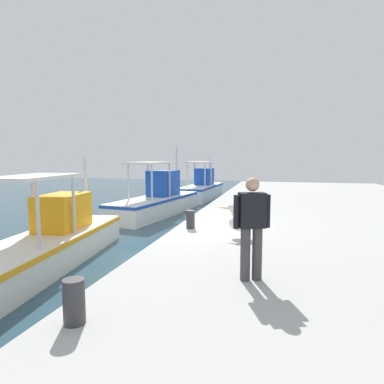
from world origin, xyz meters
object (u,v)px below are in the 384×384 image
Objects in this scene: pelican at (241,222)px; fisherman_standing at (252,224)px; fishing_boat_fourth at (202,188)px; mooring_bollard_second at (190,219)px; mooring_bollard_nearest at (74,302)px; fishing_boat_second at (51,240)px; fishing_boat_third at (157,200)px.

fisherman_standing is (-2.84, -0.45, 0.52)m from pelican.
fishing_boat_fourth is 17.18m from fisherman_standing.
fishing_boat_fourth is 13.17m from mooring_bollard_second.
mooring_bollard_second is at bearing -0.00° from mooring_bollard_nearest.
fisherman_standing is at bearing -170.99° from pelican.
fishing_boat_second is at bearing 176.39° from fishing_boat_fourth.
fishing_boat_fourth is at bearing 16.31° from pelican.
pelican is at bearing 9.01° from fisherman_standing.
fishing_boat_fourth is 14.30m from pelican.
fishing_boat_third is 7.06m from mooring_bollard_second.
mooring_bollard_nearest is at bearing -172.27° from fishing_boat_fourth.
fishing_boat_third reaches higher than mooring_bollard_nearest.
fishing_boat_third is 12.03× the size of mooring_bollard_nearest.
fishing_boat_fourth is at bearing -3.61° from fishing_boat_second.
mooring_bollard_second is at bearing -168.97° from fishing_boat_fourth.
fishing_boat_fourth reaches higher than pelican.
pelican is at bearing -145.96° from fishing_boat_third.
fishing_boat_third is 6.71m from fishing_boat_fourth.
fisherman_standing reaches higher than mooring_bollard_nearest.
fishing_boat_second reaches higher than pelican.
fisherman_standing is 2.86m from mooring_bollard_nearest.
fishing_boat_second is 5.90m from fisherman_standing.
pelican is 0.58× the size of fisherman_standing.
fishing_boat_fourth is 11.32× the size of mooring_bollard_second.
fishing_boat_third reaches higher than pelican.
fishing_boat_second reaches higher than mooring_bollard_nearest.
pelican is 2.92m from fisherman_standing.
mooring_bollard_nearest is (-18.54, -2.52, 0.38)m from fishing_boat_fourth.
fishing_boat_second is 5.00m from pelican.
fishing_boat_third is at bearing 34.04° from pelican.
mooring_bollard_second is (-6.25, -3.26, 0.35)m from fishing_boat_third.
fishing_boat_second is 3.70× the size of fisherman_standing.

